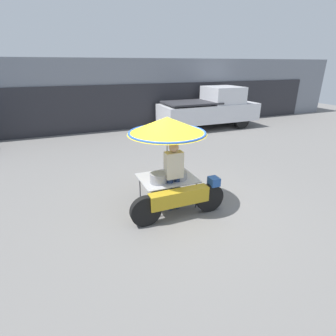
{
  "coord_description": "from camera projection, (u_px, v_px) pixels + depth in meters",
  "views": [
    {
      "loc": [
        -2.33,
        -4.76,
        3.05
      ],
      "look_at": [
        -0.27,
        0.2,
        0.91
      ],
      "focal_mm": 28.0,
      "sensor_mm": 36.0,
      "label": 1
    }
  ],
  "objects": [
    {
      "name": "pickup_truck",
      "position": [
        211.0,
        109.0,
        13.18
      ],
      "size": [
        4.95,
        1.9,
        2.01
      ],
      "color": "black",
      "rests_on": "ground"
    },
    {
      "name": "vendor_person",
      "position": [
        174.0,
        173.0,
        5.63
      ],
      "size": [
        0.38,
        0.22,
        1.55
      ],
      "color": "navy",
      "rests_on": "ground"
    },
    {
      "name": "ground_plane",
      "position": [
        182.0,
        206.0,
        6.05
      ],
      "size": [
        36.0,
        36.0,
        0.0
      ],
      "primitive_type": "plane",
      "color": "slate"
    },
    {
      "name": "vendor_motorcycle_cart",
      "position": [
        169.0,
        142.0,
        5.53
      ],
      "size": [
        2.1,
        1.69,
        2.03
      ],
      "color": "black",
      "rests_on": "ground"
    },
    {
      "name": "shopfront_building",
      "position": [
        106.0,
        94.0,
        13.18
      ],
      "size": [
        28.0,
        2.06,
        3.31
      ],
      "color": "gray",
      "rests_on": "ground"
    }
  ]
}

